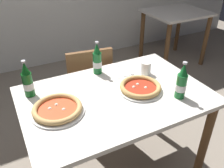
# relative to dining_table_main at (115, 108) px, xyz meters

# --- Properties ---
(dining_table_main) EXTENTS (1.20, 0.80, 0.75)m
(dining_table_main) POSITION_rel_dining_table_main_xyz_m (0.00, 0.00, 0.00)
(dining_table_main) COLOR silver
(dining_table_main) RESTS_ON ground_plane
(chair_behind_table) EXTENTS (0.45, 0.45, 0.85)m
(chair_behind_table) POSITION_rel_dining_table_main_xyz_m (0.04, 0.61, -0.15)
(chair_behind_table) COLOR brown
(chair_behind_table) RESTS_ON ground_plane
(dining_table_background) EXTENTS (0.80, 0.70, 0.75)m
(dining_table_background) POSITION_rel_dining_table_main_xyz_m (1.68, 1.39, -0.04)
(dining_table_background) COLOR silver
(dining_table_background) RESTS_ON ground_plane
(pizza_margherita_near) EXTENTS (0.31, 0.31, 0.04)m
(pizza_margherita_near) POSITION_rel_dining_table_main_xyz_m (-0.39, -0.01, 0.14)
(pizza_margherita_near) COLOR white
(pizza_margherita_near) RESTS_ON dining_table_main
(pizza_marinara_far) EXTENTS (0.29, 0.29, 0.04)m
(pizza_marinara_far) POSITION_rel_dining_table_main_xyz_m (0.17, -0.03, 0.14)
(pizza_marinara_far) COLOR white
(pizza_marinara_far) RESTS_ON dining_table_main
(beer_bottle_left) EXTENTS (0.07, 0.07, 0.25)m
(beer_bottle_left) POSITION_rel_dining_table_main_xyz_m (-0.49, 0.24, 0.22)
(beer_bottle_left) COLOR #14591E
(beer_bottle_left) RESTS_ON dining_table_main
(beer_bottle_center) EXTENTS (0.07, 0.07, 0.25)m
(beer_bottle_center) POSITION_rel_dining_table_main_xyz_m (0.02, 0.31, 0.22)
(beer_bottle_center) COLOR #196B2D
(beer_bottle_center) RESTS_ON dining_table_main
(beer_bottle_right) EXTENTS (0.07, 0.07, 0.25)m
(beer_bottle_right) POSITION_rel_dining_table_main_xyz_m (0.35, -0.21, 0.22)
(beer_bottle_right) COLOR #196B2D
(beer_bottle_right) RESTS_ON dining_table_main
(napkin_with_cutlery) EXTENTS (0.18, 0.19, 0.01)m
(napkin_with_cutlery) POSITION_rel_dining_table_main_xyz_m (0.19, 0.26, 0.12)
(napkin_with_cutlery) COLOR white
(napkin_with_cutlery) RESTS_ON dining_table_main
(paper_cup) EXTENTS (0.07, 0.07, 0.09)m
(paper_cup) POSITION_rel_dining_table_main_xyz_m (0.32, 0.14, 0.16)
(paper_cup) COLOR white
(paper_cup) RESTS_ON dining_table_main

